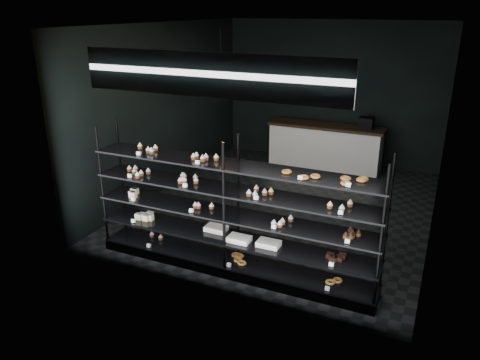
# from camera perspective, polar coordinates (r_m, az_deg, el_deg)

# --- Properties ---
(room) EXTENTS (5.01, 6.01, 3.20)m
(room) POSITION_cam_1_polar(r_m,az_deg,el_deg) (8.21, 6.00, 7.18)
(room) COLOR black
(room) RESTS_ON ground
(display_shelf) EXTENTS (4.00, 0.50, 1.91)m
(display_shelf) POSITION_cam_1_polar(r_m,az_deg,el_deg) (6.37, -1.26, -6.02)
(display_shelf) COLOR black
(display_shelf) RESTS_ON room
(signage) EXTENTS (3.30, 0.05, 0.50)m
(signage) POSITION_cam_1_polar(r_m,az_deg,el_deg) (5.34, -4.01, 12.66)
(signage) COLOR #0D1D44
(signage) RESTS_ON room
(pendant_lamp) EXTENTS (0.32, 0.32, 0.89)m
(pendant_lamp) POSITION_cam_1_polar(r_m,az_deg,el_deg) (7.10, -2.35, 12.19)
(pendant_lamp) COLOR black
(pendant_lamp) RESTS_ON room
(service_counter) EXTENTS (2.57, 0.65, 1.23)m
(service_counter) POSITION_cam_1_polar(r_m,az_deg,el_deg) (10.79, 10.39, 4.17)
(service_counter) COLOR silver
(service_counter) RESTS_ON room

